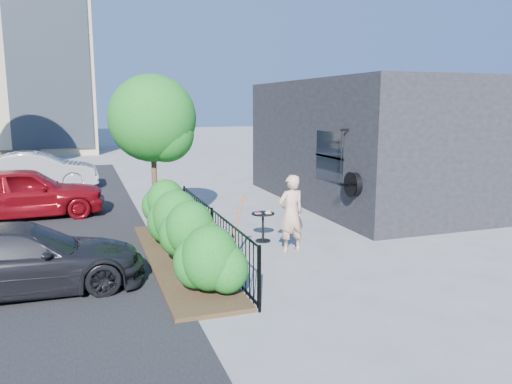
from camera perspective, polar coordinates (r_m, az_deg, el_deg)
name	(u,v)px	position (r m, az deg, el deg)	size (l,w,h in m)	color
ground	(278,251)	(11.27, 2.47, -6.76)	(120.00, 120.00, 0.00)	gray
shop_building	(380,142)	(17.40, 13.99, 5.60)	(6.22, 9.00, 4.00)	black
fence	(212,233)	(10.68, -5.03, -4.63)	(0.05, 6.05, 1.10)	black
planting_bed	(180,259)	(10.68, -8.66, -7.62)	(1.30, 6.00, 0.08)	#382616
shrubs	(183,227)	(10.61, -8.32, -4.02)	(1.10, 5.60, 1.24)	#145A18
patio_tree	(155,124)	(12.91, -11.44, 7.65)	(2.20, 2.20, 3.94)	#3F2B19
cafe_table	(263,222)	(11.92, 0.80, -3.43)	(0.55, 0.55, 0.74)	black
woman	(291,213)	(11.08, 4.02, -2.45)	(0.63, 0.41, 1.73)	tan
shovel	(233,236)	(10.01, -2.61, -5.07)	(0.50, 0.19, 1.48)	brown
car_red	(24,192)	(15.79, -24.98, -0.05)	(1.77, 4.40, 1.50)	maroon
car_silver	(38,171)	(20.90, -23.66, 2.24)	(1.54, 4.40, 1.45)	#B1B1B6
car_darkgrey	(22,259)	(9.65, -25.21, -6.90)	(1.69, 4.16, 1.21)	black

